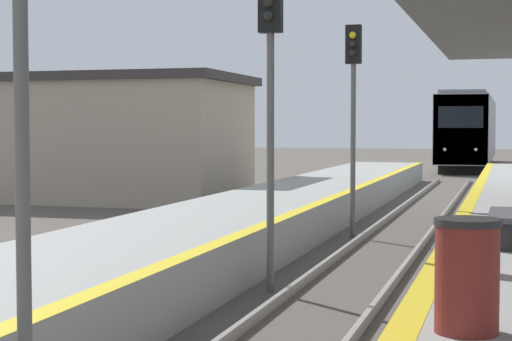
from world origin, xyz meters
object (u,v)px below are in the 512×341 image
object	(u,v)px
signal_near	(19,21)
bench	(509,211)
signal_mid	(270,73)
signal_far	(353,91)
train	(470,131)
trash_bin	(467,275)

from	to	relation	value
signal_near	bench	world-z (taller)	signal_near
signal_mid	signal_far	xyz separation A→B (m)	(0.08, 6.93, 0.00)
train	trash_bin	bearing A→B (deg)	-87.48
trash_bin	bench	xyz separation A→B (m)	(0.34, 5.71, 0.00)
bench	signal_near	bearing A→B (deg)	-117.71
signal_mid	signal_near	bearing A→B (deg)	-90.97
signal_far	trash_bin	size ratio (longest dim) A/B	5.14
train	signal_near	world-z (taller)	signal_near
signal_far	bench	bearing A→B (deg)	-62.41
signal_near	trash_bin	world-z (taller)	signal_near
signal_near	trash_bin	xyz separation A→B (m)	(3.39, 1.38, -2.09)
signal_near	bench	size ratio (longest dim) A/B	2.78
signal_far	trash_bin	distance (m)	13.04
signal_far	signal_mid	bearing A→B (deg)	-90.63
bench	signal_mid	bearing A→B (deg)	-177.35
trash_bin	signal_near	bearing A→B (deg)	-157.79
signal_mid	bench	distance (m)	4.17
signal_near	signal_mid	size ratio (longest dim) A/B	1.00
signal_near	bench	distance (m)	8.28
trash_bin	bench	world-z (taller)	trash_bin
signal_mid	bench	size ratio (longest dim) A/B	2.78
signal_mid	trash_bin	xyz separation A→B (m)	(3.27, -5.54, -2.09)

